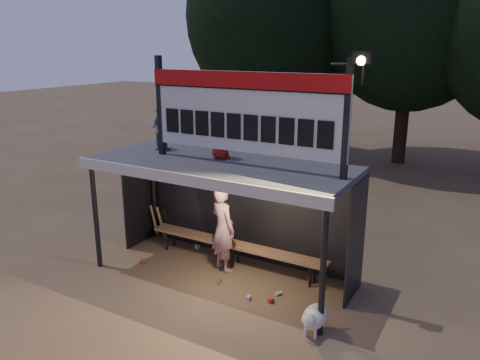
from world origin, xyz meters
name	(u,v)px	position (x,y,z in m)	size (l,w,h in m)	color
ground	(221,275)	(0.00, 0.00, 0.00)	(80.00, 80.00, 0.00)	brown
player	(223,228)	(-0.10, 0.24, 0.89)	(0.65, 0.43, 1.78)	silver
child_a	(160,128)	(-1.63, 0.31, 2.78)	(0.45, 0.35, 0.92)	slate
child_b	(221,131)	(-0.14, 0.27, 2.84)	(0.51, 0.33, 1.05)	#AA1F1A
dugout_shelter	(227,183)	(0.00, 0.24, 1.85)	(5.10, 2.08, 2.32)	#404043
scoreboard_assembly	(246,110)	(0.56, -0.01, 3.32)	(4.10, 0.27, 1.99)	black
bench	(235,245)	(0.00, 0.55, 0.43)	(4.00, 0.35, 0.48)	#966D47
tree_left	(269,16)	(-4.00, 10.00, 5.51)	(6.46, 6.46, 9.27)	#312216
dog	(314,317)	(2.30, -0.92, 0.28)	(0.36, 0.81, 0.49)	white
bats	(161,222)	(-2.17, 0.82, 0.43)	(0.48, 0.33, 0.84)	#A2814B
litter	(246,280)	(0.56, 0.01, 0.04)	(3.76, 1.48, 0.08)	#AF241E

